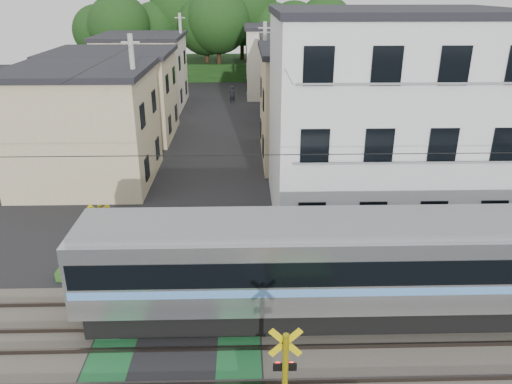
{
  "coord_description": "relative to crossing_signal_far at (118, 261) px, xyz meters",
  "views": [
    {
      "loc": [
        2.1,
        -12.56,
        10.11
      ],
      "look_at": [
        2.56,
        5.0,
        2.87
      ],
      "focal_mm": 35.0,
      "sensor_mm": 36.0,
      "label": 1
    }
  ],
  "objects": [
    {
      "name": "ground",
      "position": [
        2.59,
        -3.65,
        -0.71
      ],
      "size": [
        120.0,
        120.0,
        0.0
      ],
      "primitive_type": "plane",
      "color": "black"
    },
    {
      "name": "track_bed",
      "position": [
        2.59,
        -3.65,
        -0.67
      ],
      "size": [
        120.0,
        120.0,
        0.14
      ],
      "color": "#47423A",
      "rests_on": "ground"
    },
    {
      "name": "crossing_signal_far",
      "position": [
        0.0,
        0.0,
        0.0
      ],
      "size": [
        4.74,
        0.65,
        3.09
      ],
      "color": "yellow",
      "rests_on": "ground"
    },
    {
      "name": "apartment_block",
      "position": [
        11.09,
        5.84,
        3.94
      ],
      "size": [
        10.2,
        8.36,
        9.3
      ],
      "color": "silver",
      "rests_on": "ground"
    },
    {
      "name": "houses_row",
      "position": [
        2.84,
        22.27,
        2.53
      ],
      "size": [
        22.07,
        31.35,
        6.8
      ],
      "color": "#C4B48B",
      "rests_on": "ground"
    },
    {
      "name": "tree_hill",
      "position": [
        2.33,
        44.64,
        4.64
      ],
      "size": [
        40.0,
        13.23,
        11.86
      ],
      "color": "#183712",
      "rests_on": "ground"
    },
    {
      "name": "catenary",
      "position": [
        8.59,
        -3.62,
        2.98
      ],
      "size": [
        60.0,
        5.04,
        7.0
      ],
      "color": "#2D2D33",
      "rests_on": "ground"
    },
    {
      "name": "utility_poles",
      "position": [
        1.53,
        19.35,
        3.37
      ],
      "size": [
        7.9,
        42.0,
        8.0
      ],
      "color": "#A5A5A0",
      "rests_on": "ground"
    },
    {
      "name": "pedestrian",
      "position": [
        3.67,
        30.22,
        0.11
      ],
      "size": [
        0.64,
        0.45,
        1.64
      ],
      "primitive_type": "imported",
      "rotation": [
        0.0,
        0.0,
        3.25
      ],
      "color": "#31323D",
      "rests_on": "ground"
    },
    {
      "name": "weed_patches",
      "position": [
        4.34,
        -3.74,
        -0.53
      ],
      "size": [
        10.25,
        8.8,
        0.4
      ],
      "color": "#2D5E1E",
      "rests_on": "ground"
    }
  ]
}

